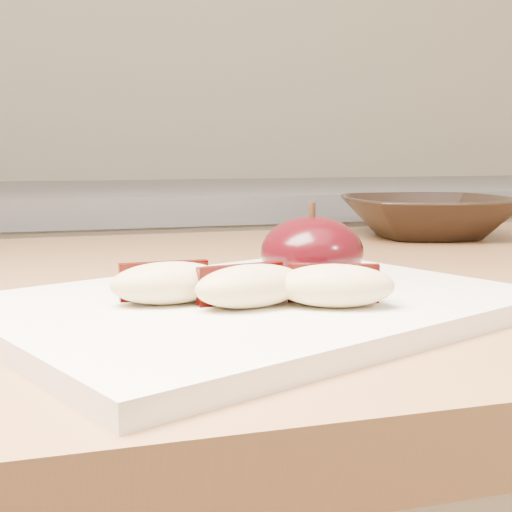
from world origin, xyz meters
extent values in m
plane|color=beige|center=(0.00, 1.50, 1.30)|extent=(3.50, 0.00, 3.50)
cube|color=silver|center=(0.00, 1.20, 0.45)|extent=(2.40, 0.60, 0.90)
cube|color=slate|center=(0.00, 1.20, 0.92)|extent=(2.40, 0.62, 0.04)
cube|color=olive|center=(0.00, 0.50, 0.88)|extent=(1.64, 0.64, 0.04)
cube|color=silver|center=(0.04, 0.36, 0.91)|extent=(0.38, 0.34, 0.01)
ellipsoid|color=black|center=(0.10, 0.41, 0.93)|extent=(0.10, 0.10, 0.05)
cylinder|color=black|center=(0.10, 0.41, 0.96)|extent=(0.00, 0.00, 0.01)
ellipsoid|color=#CCB581|center=(-0.01, 0.35, 0.93)|extent=(0.07, 0.03, 0.03)
cube|color=black|center=(-0.01, 0.37, 0.92)|extent=(0.05, 0.01, 0.02)
ellipsoid|color=#CCB581|center=(0.03, 0.33, 0.93)|extent=(0.07, 0.04, 0.03)
cube|color=black|center=(0.03, 0.34, 0.92)|extent=(0.05, 0.02, 0.02)
ellipsoid|color=#CCB581|center=(0.08, 0.31, 0.93)|extent=(0.08, 0.05, 0.03)
cube|color=black|center=(0.08, 0.33, 0.92)|extent=(0.05, 0.02, 0.02)
imported|color=black|center=(0.36, 0.70, 0.92)|extent=(0.23, 0.23, 0.05)
camera|label=1|loc=(-0.08, -0.06, 1.00)|focal=50.00mm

